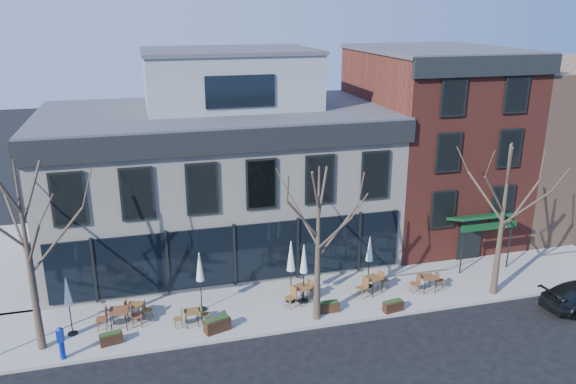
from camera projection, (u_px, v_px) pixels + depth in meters
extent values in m
plane|color=black|center=(235.00, 289.00, 27.92)|extent=(120.00, 120.00, 0.00)
cube|color=gray|center=(310.00, 300.00, 26.72)|extent=(33.50, 4.70, 0.15)
cube|color=gray|center=(13.00, 263.00, 30.64)|extent=(4.50, 12.00, 0.15)
cube|color=beige|center=(218.00, 184.00, 31.26)|extent=(18.00, 10.00, 8.00)
cube|color=#47474C|center=(215.00, 112.00, 30.00)|extent=(18.30, 10.30, 0.30)
cube|color=black|center=(231.00, 142.00, 25.46)|extent=(18.30, 0.25, 1.10)
cube|color=black|center=(33.00, 130.00, 27.92)|extent=(0.25, 10.30, 1.10)
cube|color=black|center=(234.00, 255.00, 27.27)|extent=(17.20, 0.12, 3.00)
cube|color=black|center=(46.00, 242.00, 28.77)|extent=(0.12, 7.50, 3.00)
cube|color=gray|center=(229.00, 80.00, 30.68)|extent=(9.00, 6.50, 3.00)
cube|color=maroon|center=(430.00, 144.00, 33.99)|extent=(8.00, 10.00, 11.00)
cube|color=#47474C|center=(438.00, 50.00, 32.27)|extent=(8.20, 10.20, 0.25)
cube|color=black|center=(489.00, 66.00, 27.71)|extent=(8.20, 0.25, 1.00)
cube|color=#0C3817|center=(481.00, 217.00, 29.43)|extent=(3.20, 1.66, 0.67)
cube|color=black|center=(469.00, 240.00, 30.68)|extent=(1.40, 0.10, 2.50)
cube|color=#8C664C|center=(557.00, 139.00, 37.53)|extent=(12.00, 12.00, 10.00)
cone|color=#382B21|center=(29.00, 259.00, 21.61)|extent=(0.34, 0.34, 7.92)
cylinder|color=#382B21|center=(57.00, 241.00, 21.87)|extent=(2.23, 0.50, 2.48)
cylinder|color=#382B21|center=(17.00, 226.00, 22.07)|extent=(1.03, 2.05, 2.14)
cylinder|color=#382B21|center=(34.00, 245.00, 20.54)|extent=(1.03, 2.04, 2.28)
cone|color=#382B21|center=(318.00, 246.00, 23.93)|extent=(0.34, 0.34, 7.04)
cylinder|color=#382B21|center=(338.00, 231.00, 24.16)|extent=(2.00, 0.46, 2.21)
cylinder|color=#382B21|center=(303.00, 219.00, 24.34)|extent=(0.93, 1.84, 1.91)
cylinder|color=#382B21|center=(303.00, 219.00, 23.07)|extent=(1.61, 0.68, 1.97)
cylinder|color=#382B21|center=(334.00, 234.00, 22.99)|extent=(0.93, 1.83, 2.03)
cone|color=#382B21|center=(502.00, 221.00, 26.08)|extent=(0.34, 0.34, 7.48)
cylinder|color=#382B21|center=(520.00, 207.00, 26.32)|extent=(2.12, 0.48, 2.35)
cylinder|color=#382B21|center=(485.00, 196.00, 26.51)|extent=(0.98, 1.94, 2.03)
cylinder|color=#382B21|center=(494.00, 195.00, 25.16)|extent=(1.71, 0.71, 2.09)
cylinder|color=#382B21|center=(525.00, 209.00, 25.07)|extent=(0.98, 1.94, 2.16)
cylinder|color=#0B2496|center=(62.00, 350.00, 22.03)|extent=(0.22, 0.22, 0.77)
cube|color=#0B2496|center=(60.00, 336.00, 21.82)|extent=(0.28, 0.24, 0.55)
cone|color=#0B2496|center=(59.00, 328.00, 21.72)|extent=(0.28, 0.28, 0.13)
cube|color=brown|center=(119.00, 311.00, 24.05)|extent=(0.85, 0.85, 0.04)
cylinder|color=black|center=(111.00, 324.00, 23.83)|extent=(0.04, 0.04, 0.81)
cylinder|color=black|center=(126.00, 322.00, 23.94)|extent=(0.04, 0.04, 0.81)
cylinder|color=black|center=(113.00, 316.00, 24.42)|extent=(0.04, 0.04, 0.81)
cylinder|color=black|center=(128.00, 315.00, 24.53)|extent=(0.04, 0.04, 0.81)
cube|color=brown|center=(135.00, 305.00, 24.86)|extent=(0.79, 0.79, 0.04)
cylinder|color=black|center=(128.00, 314.00, 24.74)|extent=(0.04, 0.04, 0.64)
cylinder|color=black|center=(139.00, 314.00, 24.71)|extent=(0.04, 0.04, 0.64)
cylinder|color=black|center=(131.00, 308.00, 25.21)|extent=(0.04, 0.04, 0.64)
cylinder|color=black|center=(142.00, 309.00, 25.19)|extent=(0.04, 0.04, 0.64)
cube|color=brown|center=(191.00, 311.00, 24.30)|extent=(0.66, 0.66, 0.04)
cylinder|color=black|center=(187.00, 322.00, 24.10)|extent=(0.04, 0.04, 0.65)
cylinder|color=black|center=(199.00, 320.00, 24.25)|extent=(0.04, 0.04, 0.65)
cylinder|color=black|center=(185.00, 316.00, 24.56)|extent=(0.04, 0.04, 0.65)
cylinder|color=black|center=(197.00, 314.00, 24.70)|extent=(0.04, 0.04, 0.65)
cube|color=brown|center=(302.00, 287.00, 26.13)|extent=(0.99, 0.99, 0.04)
cylinder|color=black|center=(301.00, 299.00, 25.85)|extent=(0.04, 0.04, 0.77)
cylinder|color=black|center=(311.00, 295.00, 26.21)|extent=(0.04, 0.04, 0.77)
cylinder|color=black|center=(293.00, 294.00, 26.30)|extent=(0.04, 0.04, 0.77)
cylinder|color=black|center=(303.00, 291.00, 26.66)|extent=(0.04, 0.04, 0.77)
cube|color=brown|center=(373.00, 278.00, 27.01)|extent=(0.98, 0.98, 0.04)
cylinder|color=black|center=(373.00, 290.00, 26.74)|extent=(0.04, 0.04, 0.78)
cylinder|color=black|center=(382.00, 286.00, 27.08)|extent=(0.04, 0.04, 0.78)
cylinder|color=black|center=(364.00, 285.00, 27.20)|extent=(0.04, 0.04, 0.78)
cylinder|color=black|center=(373.00, 282.00, 27.54)|extent=(0.04, 0.04, 0.78)
cube|color=brown|center=(428.00, 277.00, 27.22)|extent=(0.75, 0.75, 0.04)
cylinder|color=black|center=(424.00, 287.00, 27.01)|extent=(0.04, 0.04, 0.74)
cylinder|color=black|center=(435.00, 286.00, 27.13)|extent=(0.04, 0.04, 0.74)
cylinder|color=black|center=(419.00, 282.00, 27.55)|extent=(0.04, 0.04, 0.74)
cylinder|color=black|center=(430.00, 281.00, 27.66)|extent=(0.04, 0.04, 0.74)
cylinder|color=black|center=(73.00, 333.00, 23.80)|extent=(0.42, 0.42, 0.06)
cylinder|color=black|center=(70.00, 312.00, 23.48)|extent=(0.05, 0.05, 2.11)
cone|color=silver|center=(67.00, 292.00, 23.18)|extent=(0.34, 0.34, 1.24)
cylinder|color=black|center=(202.00, 309.00, 25.71)|extent=(0.46, 0.46, 0.06)
cylinder|color=black|center=(201.00, 287.00, 25.36)|extent=(0.05, 0.05, 2.29)
cone|color=beige|center=(200.00, 267.00, 25.04)|extent=(0.37, 0.37, 1.35)
cylinder|color=black|center=(291.00, 300.00, 26.47)|extent=(0.49, 0.49, 0.07)
cylinder|color=black|center=(291.00, 278.00, 26.10)|extent=(0.06, 0.06, 2.45)
cone|color=beige|center=(291.00, 256.00, 25.75)|extent=(0.40, 0.40, 1.45)
cylinder|color=black|center=(303.00, 301.00, 26.45)|extent=(0.46, 0.46, 0.06)
cylinder|color=black|center=(304.00, 279.00, 26.10)|extent=(0.05, 0.05, 2.32)
cone|color=silver|center=(304.00, 259.00, 25.77)|extent=(0.38, 0.38, 1.37)
cylinder|color=black|center=(368.00, 286.00, 27.88)|extent=(0.43, 0.43, 0.06)
cylinder|color=black|center=(369.00, 267.00, 27.55)|extent=(0.05, 0.05, 2.15)
cone|color=silver|center=(370.00, 249.00, 27.25)|extent=(0.35, 0.35, 1.27)
cube|color=black|center=(111.00, 339.00, 23.06)|extent=(0.96, 0.55, 0.45)
cube|color=#1E3314|center=(111.00, 334.00, 22.98)|extent=(0.86, 0.46, 0.07)
cube|color=#301D10|center=(217.00, 325.00, 23.95)|extent=(1.21, 0.77, 0.56)
cube|color=#1E3314|center=(217.00, 319.00, 23.86)|extent=(1.07, 0.65, 0.09)
cube|color=#321E10|center=(329.00, 307.00, 25.50)|extent=(0.92, 0.38, 0.46)
cube|color=#1E3314|center=(329.00, 302.00, 25.43)|extent=(0.83, 0.31, 0.07)
cube|color=#321A10|center=(393.00, 306.00, 25.56)|extent=(0.98, 0.51, 0.47)
cube|color=#1E3314|center=(393.00, 301.00, 25.48)|extent=(0.87, 0.42, 0.07)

